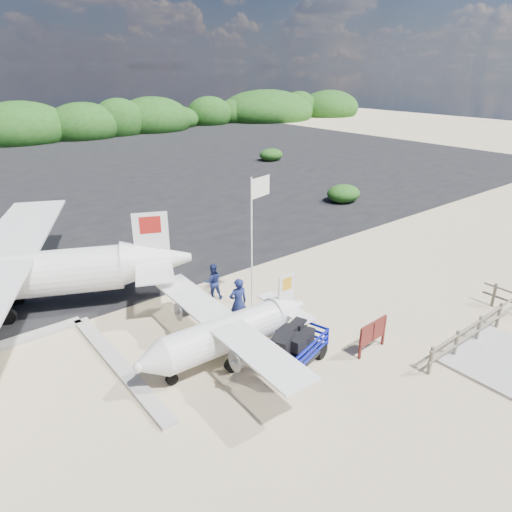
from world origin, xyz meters
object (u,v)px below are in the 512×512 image
Objects in this scene: baggage_cart at (294,365)px; crew_b at (213,282)px; aircraft_large at (246,186)px; signboard at (371,351)px; flagpole at (252,315)px; crew_a at (238,303)px.

baggage_cart is 5.58m from crew_b.
baggage_cart is 1.60× the size of crew_b.
aircraft_large reaches higher than crew_b.
signboard is 0.94× the size of crew_b.
crew_b is at bearing 68.99° from baggage_cart.
flagpole is at bearing 59.19° from baggage_cart.
signboard is at bearing -69.84° from flagpole.
crew_a is at bearing 76.64° from aircraft_large.
crew_b is at bearing 73.37° from aircraft_large.
crew_a reaches higher than crew_b.
signboard is at bearing -37.70° from baggage_cart.
flagpole is 2.26m from crew_b.
signboard is 0.09× the size of aircraft_large.
baggage_cart is at bearing -105.31° from flagpole.
crew_a is at bearing -160.08° from flagpole.
crew_a is at bearing 101.56° from crew_b.
signboard is at bearing 87.71° from aircraft_large.
aircraft_large is at bearing 60.71° from signboard.
baggage_cart is 1.28× the size of crew_a.
baggage_cart is 0.46× the size of flagpole.
crew_a is at bearing 119.18° from signboard.
signboard is 23.72m from aircraft_large.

